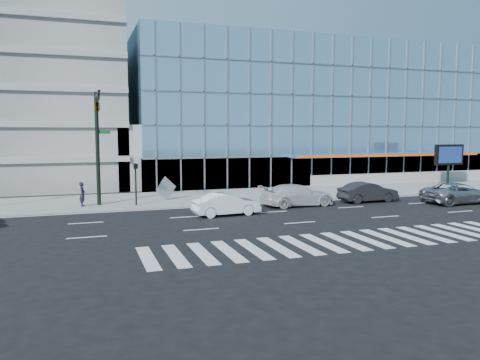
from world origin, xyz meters
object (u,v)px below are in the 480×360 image
object	(u,v)px
traffic_signal	(97,120)
tilted_panel	(166,188)
white_sedan	(226,204)
marquee_sign	(449,156)
dark_sedan	(368,192)
white_suv	(297,195)
silver_suv	(458,193)
ped_signal_post	(136,177)
pedestrian	(82,194)

from	to	relation	value
traffic_signal	tilted_panel	xyz separation A→B (m)	(4.95, 2.15, -5.10)
white_sedan	tilted_panel	size ratio (longest dim) A/B	3.35
marquee_sign	dark_sedan	size ratio (longest dim) A/B	0.87
traffic_signal	white_sedan	world-z (taller)	traffic_signal
tilted_panel	white_suv	bearing A→B (deg)	-54.57
marquee_sign	silver_suv	size ratio (longest dim) A/B	0.71
silver_suv	dark_sedan	xyz separation A→B (m)	(-6.00, 2.80, -0.02)
traffic_signal	ped_signal_post	world-z (taller)	traffic_signal
silver_suv	ped_signal_post	bearing A→B (deg)	74.19
traffic_signal	white_suv	xyz separation A→B (m)	(13.63, -2.77, -5.37)
silver_suv	pedestrian	xyz separation A→B (m)	(-26.76, 6.66, 0.23)
traffic_signal	ped_signal_post	bearing A→B (deg)	8.52
pedestrian	tilted_panel	size ratio (longest dim) A/B	1.32
pedestrian	tilted_panel	bearing A→B (deg)	-71.48
traffic_signal	marquee_sign	world-z (taller)	traffic_signal
traffic_signal	pedestrian	size ratio (longest dim) A/B	4.64
marquee_sign	pedestrian	size ratio (longest dim) A/B	2.32
marquee_sign	traffic_signal	bearing A→B (deg)	-174.08
marquee_sign	white_sedan	size ratio (longest dim) A/B	0.92
tilted_panel	ped_signal_post	bearing A→B (deg)	-169.20
pedestrian	white_sedan	bearing A→B (deg)	-115.16
white_sedan	white_suv	bearing A→B (deg)	-76.41
white_suv	pedestrian	bearing A→B (deg)	72.93
white_sedan	dark_sedan	distance (m)	12.17
marquee_sign	tilted_panel	xyz separation A→B (m)	(-28.05, -1.28, -2.00)
pedestrian	silver_suv	bearing A→B (deg)	-95.35
traffic_signal	pedestrian	distance (m)	5.39
white_sedan	traffic_signal	bearing A→B (deg)	53.12
silver_suv	tilted_panel	bearing A→B (deg)	68.14
ped_signal_post	white_sedan	bearing A→B (deg)	-45.07
white_sedan	tilted_panel	distance (m)	7.43
dark_sedan	tilted_panel	size ratio (longest dim) A/B	3.54
traffic_signal	silver_suv	xyz separation A→B (m)	(25.63, -5.57, -5.39)
marquee_sign	white_suv	world-z (taller)	marquee_sign
white_sedan	dark_sedan	xyz separation A→B (m)	(12.00, 2.00, 0.04)
traffic_signal	white_suv	distance (m)	14.91
silver_suv	pedestrian	world-z (taller)	pedestrian
ped_signal_post	silver_suv	size ratio (longest dim) A/B	0.54
pedestrian	ped_signal_post	bearing A→B (deg)	-92.49
ped_signal_post	white_suv	xyz separation A→B (m)	(11.13, -3.14, -1.35)
marquee_sign	silver_suv	bearing A→B (deg)	-129.33
marquee_sign	silver_suv	distance (m)	11.85
white_sedan	pedestrian	xyz separation A→B (m)	(-8.76, 5.86, 0.29)
traffic_signal	marquee_sign	distance (m)	33.32
silver_suv	pedestrian	size ratio (longest dim) A/B	3.25
traffic_signal	white_suv	size ratio (longest dim) A/B	1.47
ped_signal_post	white_suv	bearing A→B (deg)	-15.77
white_sedan	pedestrian	world-z (taller)	pedestrian
white_sedan	pedestrian	distance (m)	10.54
marquee_sign	silver_suv	xyz separation A→B (m)	(-7.37, -8.99, -2.29)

